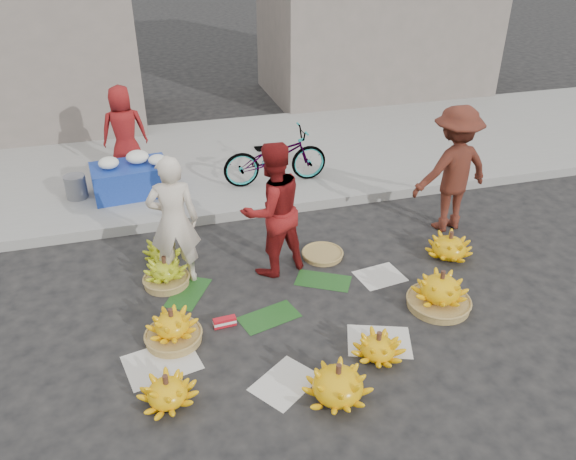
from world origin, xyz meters
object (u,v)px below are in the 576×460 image
object	(u,v)px
banana_bunch_0	(172,328)
flower_table	(131,177)
banana_bunch_4	(440,291)
bicycle	(275,157)
vendor_cream	(174,221)

from	to	relation	value
banana_bunch_0	flower_table	distance (m)	3.48
banana_bunch_4	bicycle	distance (m)	3.64
flower_table	bicycle	size ratio (longest dim) A/B	0.71
banana_bunch_0	flower_table	bearing A→B (deg)	94.09
flower_table	vendor_cream	bearing A→B (deg)	-85.21
flower_table	bicycle	bearing A→B (deg)	-11.13
vendor_cream	bicycle	world-z (taller)	vendor_cream
banana_bunch_0	vendor_cream	distance (m)	1.30
banana_bunch_0	flower_table	world-z (taller)	flower_table
banana_bunch_4	vendor_cream	world-z (taller)	vendor_cream
bicycle	banana_bunch_4	bearing A→B (deg)	-164.35
banana_bunch_4	flower_table	bearing A→B (deg)	130.76
vendor_cream	bicycle	distance (m)	2.78
vendor_cream	bicycle	xyz separation A→B (m)	(1.77, 2.14, -0.24)
vendor_cream	banana_bunch_0	bearing A→B (deg)	85.74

